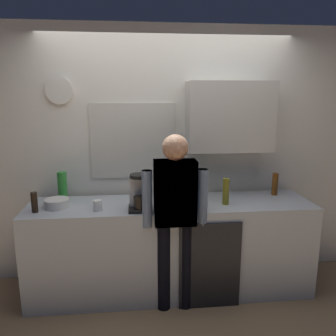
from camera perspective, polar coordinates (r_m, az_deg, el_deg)
ground_plane at (r=3.38m, az=1.11°, el=-22.31°), size 8.00×8.00×0.00m
kitchen_counter at (r=3.42m, az=0.52°, el=-13.16°), size 2.70×0.64×0.91m
dishwasher_panel at (r=3.19m, az=7.08°, el=-16.09°), size 0.56×0.02×0.82m
back_wall_assembly at (r=3.54m, az=1.02°, el=3.15°), size 4.30×0.42×2.60m
coffee_maker at (r=3.04m, az=-4.82°, el=-4.32°), size 0.20×0.20×0.33m
bottle_dark_sauce at (r=3.19m, az=-21.58°, el=-5.40°), size 0.06×0.06×0.18m
bottle_olive_oil at (r=3.22m, az=9.71°, el=-3.91°), size 0.06×0.06×0.25m
bottle_clear_soda at (r=3.46m, az=-17.36°, el=-2.88°), size 0.09×0.09×0.28m
bottle_amber_beer at (r=3.64m, az=17.56°, el=-2.59°), size 0.06×0.06×0.23m
cup_white_mug at (r=3.09m, az=-11.77°, el=-6.16°), size 0.08×0.08×0.09m
mixing_bowl at (r=3.27m, az=-18.21°, el=-5.65°), size 0.22×0.22×0.08m
potted_plant at (r=3.32m, az=4.33°, el=-3.12°), size 0.15×0.15×0.23m
person_at_sink at (r=2.95m, az=1.19°, el=-6.97°), size 0.57×0.22×1.60m
person_guest at (r=2.95m, az=1.19°, el=-6.97°), size 0.57×0.22×1.60m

